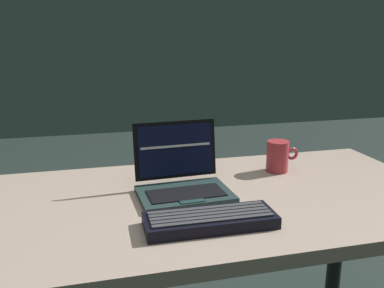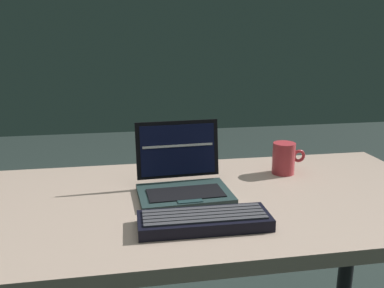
{
  "view_description": "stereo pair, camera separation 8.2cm",
  "coord_description": "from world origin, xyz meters",
  "views": [
    {
      "loc": [
        -0.17,
        -1.04,
        1.19
      ],
      "look_at": [
        0.09,
        0.02,
        0.9
      ],
      "focal_mm": 38.32,
      "sensor_mm": 36.0,
      "label": 1
    },
    {
      "loc": [
        -0.09,
        -1.06,
        1.19
      ],
      "look_at": [
        0.09,
        0.02,
        0.9
      ],
      "focal_mm": 38.32,
      "sensor_mm": 36.0,
      "label": 2
    }
  ],
  "objects": [
    {
      "name": "coffee_mug",
      "position": [
        0.42,
        0.16,
        0.8
      ],
      "size": [
        0.11,
        0.07,
        0.1
      ],
      "color": "#AA2E35",
      "rests_on": "desk"
    },
    {
      "name": "external_keyboard",
      "position": [
        0.09,
        -0.18,
        0.76
      ],
      "size": [
        0.32,
        0.12,
        0.03
      ],
      "color": "black",
      "rests_on": "desk"
    },
    {
      "name": "desk",
      "position": [
        0.0,
        0.0,
        0.65
      ],
      "size": [
        1.67,
        0.69,
        0.75
      ],
      "color": "tan",
      "rests_on": "ground"
    },
    {
      "name": "laptop_front",
      "position": [
        0.07,
        0.04,
        0.79
      ],
      "size": [
        0.27,
        0.22,
        0.2
      ],
      "color": "#223333",
      "rests_on": "desk"
    }
  ]
}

